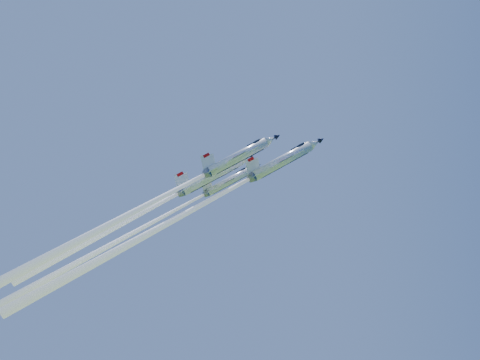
# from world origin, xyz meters

# --- Properties ---
(jet_lead) EXTENTS (49.17, 21.12, 45.89)m
(jet_lead) POSITION_xyz_m (-9.78, -4.52, 77.51)
(jet_lead) COLOR silver
(jet_left) EXTENTS (42.31, 17.97, 40.30)m
(jet_left) POSITION_xyz_m (-19.93, 1.40, 76.11)
(jet_left) COLOR silver
(jet_right) EXTENTS (43.02, 18.61, 39.75)m
(jet_right) POSITION_xyz_m (-15.01, -9.99, 78.47)
(jet_right) COLOR silver
(jet_slot) EXTENTS (38.56, 17.03, 34.64)m
(jet_slot) POSITION_xyz_m (-17.67, -3.05, 78.81)
(jet_slot) COLOR silver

